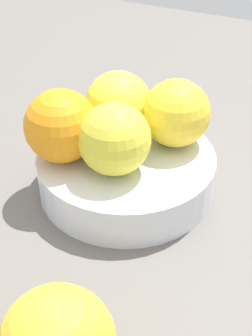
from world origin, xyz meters
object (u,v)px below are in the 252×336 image
at_px(orange_in_bowl_1, 61,126).
at_px(orange_in_bowl_2, 118,104).
at_px(fruit_bowl, 126,172).
at_px(orange_in_bowl_3, 176,113).
at_px(orange_in_bowl_0, 118,140).

bearing_deg(orange_in_bowl_1, orange_in_bowl_2, 153.35).
xyz_separation_m(fruit_bowl, orange_in_bowl_1, (0.03, -0.06, 0.06)).
bearing_deg(orange_in_bowl_3, orange_in_bowl_0, -25.96).
distance_m(orange_in_bowl_0, orange_in_bowl_1, 0.06).
xyz_separation_m(fruit_bowl, orange_in_bowl_0, (0.03, 0.00, 0.06)).
relative_size(fruit_bowl, orange_in_bowl_0, 2.61).
height_order(fruit_bowl, orange_in_bowl_0, orange_in_bowl_0).
distance_m(fruit_bowl, orange_in_bowl_3, 0.08).
bearing_deg(orange_in_bowl_1, orange_in_bowl_0, 92.27).
height_order(fruit_bowl, orange_in_bowl_2, orange_in_bowl_2).
distance_m(orange_in_bowl_0, orange_in_bowl_3, 0.08).
bearing_deg(fruit_bowl, orange_in_bowl_3, 138.76).
relative_size(orange_in_bowl_1, orange_in_bowl_3, 1.04).
bearing_deg(orange_in_bowl_3, fruit_bowl, -41.24).
distance_m(orange_in_bowl_1, orange_in_bowl_3, 0.12).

